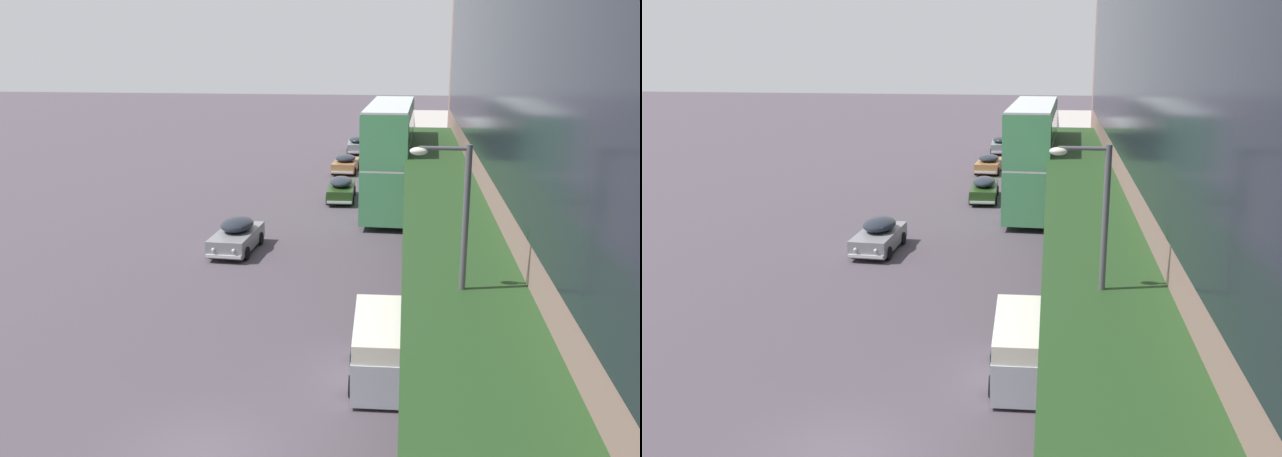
{
  "view_description": "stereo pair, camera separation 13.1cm",
  "coord_description": "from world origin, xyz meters",
  "views": [
    {
      "loc": [
        4.75,
        -15.4,
        10.18
      ],
      "look_at": [
        1.13,
        15.14,
        1.98
      ],
      "focal_mm": 40.0,
      "sensor_mm": 36.0,
      "label": 1
    },
    {
      "loc": [
        4.88,
        -15.38,
        10.18
      ],
      "look_at": [
        1.13,
        15.14,
        1.98
      ],
      "focal_mm": 40.0,
      "sensor_mm": 36.0,
      "label": 2
    }
  ],
  "objects": [
    {
      "name": "transit_bus_kerbside_rear",
      "position": [
        3.88,
        27.36,
        3.49
      ],
      "size": [
        3.08,
        11.29,
        6.48
      ],
      "color": "#48995E",
      "rests_on": "ground"
    },
    {
      "name": "transit_bus_kerbside_front",
      "position": [
        4.04,
        46.9,
        1.85
      ],
      "size": [
        2.8,
        9.32,
        3.22
      ],
      "color": "#B72E2B",
      "rests_on": "ground"
    },
    {
      "name": "sedan_second_near",
      "position": [
        -3.34,
        17.79,
        0.8
      ],
      "size": [
        2.11,
        4.56,
        1.64
      ],
      "color": "gray",
      "rests_on": "ground"
    },
    {
      "name": "sedan_lead_mid",
      "position": [
        0.43,
        49.84,
        0.75
      ],
      "size": [
        1.89,
        4.43,
        1.51
      ],
      "color": "gray",
      "rests_on": "ground"
    },
    {
      "name": "sedan_lead_near",
      "position": [
        3.84,
        39.0,
        0.78
      ],
      "size": [
        2.04,
        4.86,
        1.57
      ],
      "color": "beige",
      "rests_on": "ground"
    },
    {
      "name": "street_lamp",
      "position": [
        6.15,
        1.87,
        4.52
      ],
      "size": [
        1.5,
        0.28,
        7.59
      ],
      "color": "#4C4C51",
      "rests_on": "sidewalk_kerb"
    },
    {
      "name": "vw_van",
      "position": [
        4.26,
        4.96,
        1.1
      ],
      "size": [
        2.0,
        4.6,
        1.96
      ],
      "color": "#ACB4C0",
      "rests_on": "ground"
    },
    {
      "name": "sedan_far_back",
      "position": [
        0.24,
        39.8,
        0.71
      ],
      "size": [
        2.06,
        4.33,
        1.43
      ],
      "color": "#A27041",
      "rests_on": "ground"
    },
    {
      "name": "ground",
      "position": [
        0.0,
        0.0,
        0.0
      ],
      "size": [
        240.0,
        240.0,
        0.0
      ],
      "primitive_type": "plane",
      "color": "#4A414A"
    },
    {
      "name": "sedan_oncoming_front",
      "position": [
        0.78,
        29.87,
        0.77
      ],
      "size": [
        1.91,
        5.0,
        1.55
      ],
      "color": "#254119",
      "rests_on": "ground"
    }
  ]
}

